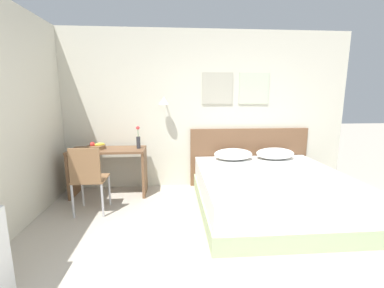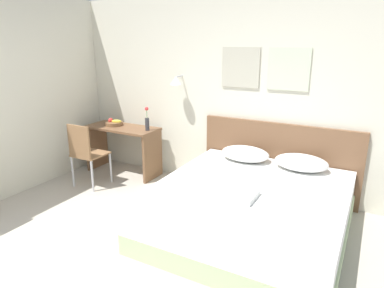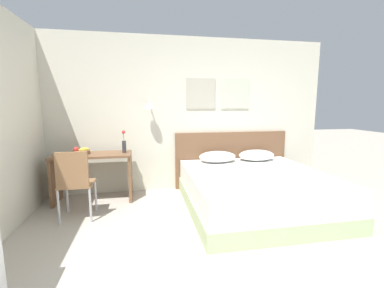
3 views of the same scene
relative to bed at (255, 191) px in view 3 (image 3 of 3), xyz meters
name	(u,v)px [view 3 (image 3 of 3)]	position (x,y,z in m)	size (l,w,h in m)	color
wall_back	(181,115)	(-0.93, 1.12, 1.07)	(5.25, 0.31, 2.65)	beige
bed	(255,191)	(0.00, 0.00, 0.00)	(1.97, 2.07, 0.54)	#B2C693
headboard	(231,159)	(0.00, 1.07, 0.24)	(2.09, 0.06, 1.01)	brown
pillow_left	(217,157)	(-0.36, 0.77, 0.36)	(0.63, 0.43, 0.18)	white
pillow_right	(256,155)	(0.36, 0.77, 0.36)	(0.63, 0.43, 0.18)	white
folded_towel_near_foot	(267,177)	(0.01, -0.31, 0.30)	(0.26, 0.33, 0.06)	white
desk	(93,168)	(-2.38, 0.75, 0.26)	(1.16, 0.50, 0.76)	brown
desk_chair	(75,180)	(-2.47, 0.05, 0.29)	(0.42, 0.42, 0.93)	#8E6642
fruit_bowl	(80,152)	(-2.55, 0.77, 0.53)	(0.28, 0.28, 0.11)	brown
flower_vase	(124,144)	(-1.89, 0.76, 0.63)	(0.06, 0.06, 0.36)	#333338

